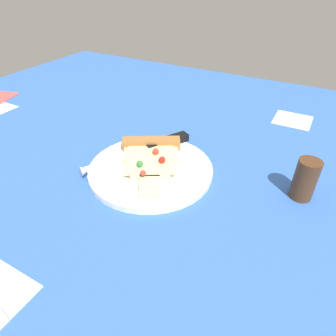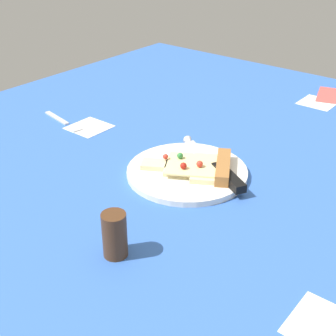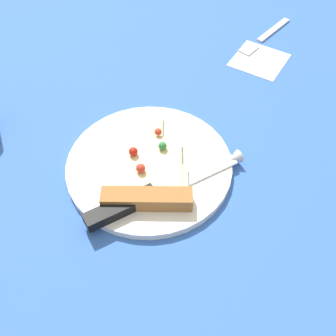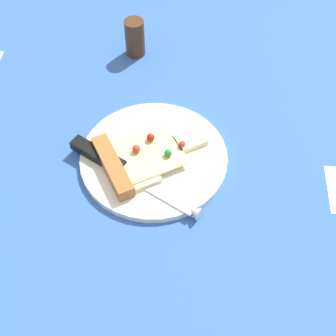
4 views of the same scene
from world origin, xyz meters
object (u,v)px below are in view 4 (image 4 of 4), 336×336
plate (154,158)px  knife (121,169)px  pepper_shaker (135,38)px  pizza_slice (139,158)px

plate → knife: 6.01cm
knife → pepper_shaker: (-1.54, 30.01, 1.92)cm
pizza_slice → pepper_shaker: (-4.07, 27.81, 1.72)cm
pepper_shaker → pizza_slice: bearing=-81.7°
pepper_shaker → plate: bearing=-76.7°
pizza_slice → knife: 3.36cm
knife → pizza_slice: bearing=160.4°
plate → pepper_shaker: size_ratio=3.23×
pizza_slice → pepper_shaker: 28.16cm
plate → pizza_slice: pizza_slice is taller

